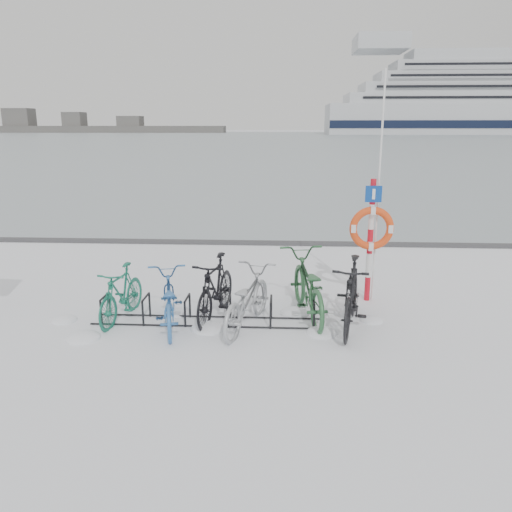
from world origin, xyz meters
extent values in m
plane|color=white|center=(0.00, 0.00, 0.00)|extent=(900.00, 900.00, 0.00)
cube|color=#9AA7AE|center=(0.00, 155.00, 0.01)|extent=(400.00, 298.00, 0.02)
cube|color=#3F3F42|center=(0.00, 5.90, 0.05)|extent=(400.00, 0.25, 0.10)
cylinder|color=black|center=(-1.80, -0.22, 0.22)|extent=(0.04, 0.04, 0.44)
cylinder|color=black|center=(-1.80, 0.22, 0.22)|extent=(0.04, 0.04, 0.44)
cylinder|color=black|center=(-1.80, 0.00, 0.44)|extent=(0.04, 0.44, 0.04)
cylinder|color=black|center=(-1.08, -0.22, 0.22)|extent=(0.04, 0.04, 0.44)
cylinder|color=black|center=(-1.08, 0.22, 0.22)|extent=(0.04, 0.04, 0.44)
cylinder|color=black|center=(-1.08, 0.00, 0.44)|extent=(0.04, 0.44, 0.04)
cylinder|color=black|center=(-0.36, -0.22, 0.22)|extent=(0.04, 0.04, 0.44)
cylinder|color=black|center=(-0.36, 0.22, 0.22)|extent=(0.04, 0.04, 0.44)
cylinder|color=black|center=(-0.36, 0.00, 0.44)|extent=(0.04, 0.44, 0.04)
cylinder|color=black|center=(0.36, -0.22, 0.22)|extent=(0.04, 0.04, 0.44)
cylinder|color=black|center=(0.36, 0.22, 0.22)|extent=(0.04, 0.04, 0.44)
cylinder|color=black|center=(0.36, 0.00, 0.44)|extent=(0.04, 0.44, 0.04)
cylinder|color=black|center=(1.08, -0.22, 0.22)|extent=(0.04, 0.04, 0.44)
cylinder|color=black|center=(1.08, 0.22, 0.22)|extent=(0.04, 0.04, 0.44)
cylinder|color=black|center=(1.08, 0.00, 0.44)|extent=(0.04, 0.44, 0.04)
cylinder|color=black|center=(1.80, -0.22, 0.22)|extent=(0.04, 0.04, 0.44)
cylinder|color=black|center=(1.80, 0.22, 0.22)|extent=(0.04, 0.04, 0.44)
cylinder|color=black|center=(1.80, 0.00, 0.44)|extent=(0.04, 0.44, 0.04)
cylinder|color=black|center=(0.00, -0.22, 0.02)|extent=(4.00, 0.03, 0.03)
cylinder|color=black|center=(0.00, 0.22, 0.02)|extent=(4.00, 0.03, 0.03)
cylinder|color=red|center=(2.92, 1.32, 0.24)|extent=(0.11, 0.11, 0.47)
cylinder|color=silver|center=(2.92, 1.32, 0.71)|extent=(0.11, 0.11, 0.47)
cylinder|color=red|center=(2.92, 1.32, 1.18)|extent=(0.11, 0.11, 0.47)
cylinder|color=silver|center=(2.92, 1.32, 1.65)|extent=(0.11, 0.11, 0.47)
cylinder|color=red|center=(2.92, 1.32, 2.12)|extent=(0.11, 0.11, 0.47)
torus|color=#E74415|center=(2.92, 1.23, 1.44)|extent=(0.82, 0.14, 0.82)
cube|color=#0D3B93|center=(2.92, 1.24, 2.09)|extent=(0.30, 0.03, 0.30)
cylinder|color=silver|center=(3.03, 1.37, 2.14)|extent=(0.04, 0.04, 4.28)
cube|color=silver|center=(89.78, 209.87, 6.07)|extent=(141.55, 26.29, 12.13)
cube|color=black|center=(89.78, 223.06, 4.04)|extent=(141.55, 0.30, 3.03)
cube|color=silver|center=(89.78, 209.87, 14.16)|extent=(126.39, 24.27, 4.04)
cube|color=silver|center=(89.78, 209.87, 22.24)|extent=(102.12, 21.23, 4.04)
cube|color=silver|center=(89.78, 209.87, 30.33)|extent=(77.85, 18.20, 4.04)
cube|color=silver|center=(39.23, 209.87, 35.39)|extent=(20.22, 20.22, 6.07)
cube|color=#4C4C4C|center=(-120.00, 260.00, 1.75)|extent=(180.00, 12.00, 3.50)
cube|color=#4C4C4C|center=(-150.00, 260.00, 5.50)|extent=(24.00, 10.00, 8.00)
cube|color=#4C4C4C|center=(-90.00, 260.00, 5.00)|extent=(20.00, 10.00, 6.00)
imported|color=#196D54|center=(-1.54, 0.10, 0.49)|extent=(0.70, 1.69, 0.99)
imported|color=#336BAE|center=(-0.65, -0.19, 0.49)|extent=(1.06, 1.96, 0.97)
imported|color=black|center=(0.10, 0.28, 0.57)|extent=(0.88, 1.95, 1.13)
imported|color=#9FA2A7|center=(0.67, -0.12, 0.52)|extent=(1.21, 2.08, 1.03)
imported|color=#2D6038|center=(1.71, 0.43, 0.59)|extent=(1.15, 2.36, 1.18)
imported|color=black|center=(2.42, -0.06, 0.60)|extent=(0.99, 2.08, 1.20)
ellipsoid|color=white|center=(-1.90, -0.78, 0.00)|extent=(0.55, 0.55, 0.19)
ellipsoid|color=white|center=(1.50, 0.50, 0.00)|extent=(0.54, 0.54, 0.19)
ellipsoid|color=white|center=(-0.63, 0.40, 0.00)|extent=(0.45, 0.45, 0.16)
ellipsoid|color=white|center=(0.03, -0.29, 0.00)|extent=(0.58, 0.58, 0.20)
ellipsoid|color=white|center=(0.67, 0.70, 0.00)|extent=(0.34, 0.34, 0.12)
ellipsoid|color=white|center=(1.92, -0.37, 0.00)|extent=(0.52, 0.52, 0.18)
ellipsoid|color=white|center=(2.83, 0.23, 0.00)|extent=(0.41, 0.41, 0.14)
ellipsoid|color=white|center=(-2.54, -0.06, 0.00)|extent=(0.45, 0.45, 0.16)
camera|label=1|loc=(1.27, -8.00, 3.29)|focal=35.00mm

